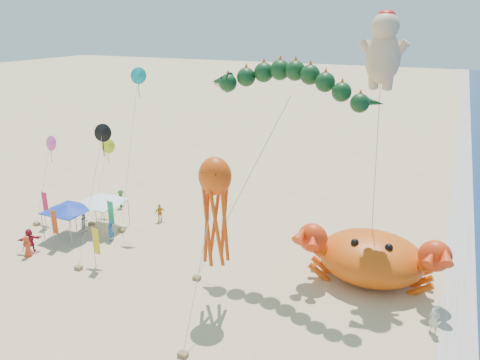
% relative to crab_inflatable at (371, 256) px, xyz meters
% --- Properties ---
extents(ground, '(320.00, 320.00, 0.00)m').
position_rel_crab_inflatable_xyz_m(ground, '(-6.48, -4.05, -1.80)').
color(ground, '#D1B784').
rests_on(ground, ground).
extents(foam_strip, '(320.00, 320.00, 0.00)m').
position_rel_crab_inflatable_xyz_m(foam_strip, '(5.52, -4.05, -1.79)').
color(foam_strip, silver).
rests_on(foam_strip, ground).
extents(crab_inflatable, '(9.31, 6.29, 4.08)m').
position_rel_crab_inflatable_xyz_m(crab_inflatable, '(0.00, 0.00, 0.00)').
color(crab_inflatable, '#DF4F0B').
rests_on(crab_inflatable, ground).
extents(dragon_kite, '(10.95, 5.42, 13.71)m').
position_rel_crab_inflatable_xyz_m(dragon_kite, '(-5.78, -0.78, 10.71)').
color(dragon_kite, black).
rests_on(dragon_kite, ground).
extents(cherub_kite, '(2.13, 2.19, 17.02)m').
position_rel_crab_inflatable_xyz_m(cherub_kite, '(-0.74, 1.92, 12.99)').
color(cherub_kite, '#F0BD92').
rests_on(cherub_kite, ground).
extents(octopus_kite, '(1.96, 6.31, 9.22)m').
position_rel_crab_inflatable_xyz_m(octopus_kite, '(-8.08, -6.31, 4.70)').
color(octopus_kite, '#E0460B').
rests_on(octopus_kite, ground).
extents(canopy_blue, '(3.40, 3.40, 2.71)m').
position_rel_crab_inflatable_xyz_m(canopy_blue, '(-22.90, -3.09, 0.64)').
color(canopy_blue, gray).
rests_on(canopy_blue, ground).
extents(canopy_white, '(3.60, 3.60, 2.71)m').
position_rel_crab_inflatable_xyz_m(canopy_white, '(-21.67, -0.69, 0.65)').
color(canopy_white, gray).
rests_on(canopy_white, ground).
extents(feather_flags, '(9.21, 4.50, 3.20)m').
position_rel_crab_inflatable_xyz_m(feather_flags, '(-21.42, -3.92, 0.22)').
color(feather_flags, gray).
rests_on(feather_flags, ground).
extents(beachgoers, '(29.11, 11.55, 1.87)m').
position_rel_crab_inflatable_xyz_m(beachgoers, '(-19.76, -2.61, -0.94)').
color(beachgoers, silver).
rests_on(beachgoers, ground).
extents(small_kites, '(9.78, 9.41, 13.00)m').
position_rel_crab_inflatable_xyz_m(small_kites, '(-22.00, 0.02, 5.77)').
color(small_kites, '#C7DE18').
rests_on(small_kites, ground).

